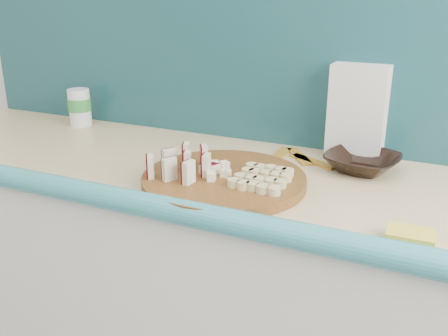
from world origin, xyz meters
The scene contains 11 objects.
kitchen_counter centered at (0.10, 1.50, 0.46)m, with size 2.20×0.63×0.91m.
backsplash centered at (0.10, 1.79, 1.16)m, with size 2.20×0.02×0.50m, color teal.
cutting_board centered at (0.15, 1.39, 0.92)m, with size 0.42×0.42×0.03m, color #49290F.
apple_wedges centered at (0.05, 1.36, 0.96)m, with size 0.14×0.16×0.06m.
apple_chunks centered at (0.13, 1.39, 0.95)m, with size 0.07×0.07×0.02m.
banana_slices centered at (0.26, 1.39, 0.95)m, with size 0.13×0.16×0.02m.
brown_bowl centered at (0.45, 1.64, 0.93)m, with size 0.19×0.19×0.05m, color black.
flour_bag centered at (0.41, 1.76, 1.05)m, with size 0.16×0.11×0.27m, color silver.
canister centered at (-0.55, 1.69, 0.98)m, with size 0.08×0.08×0.13m.
sponge centered at (0.61, 1.26, 0.92)m, with size 0.09×0.06×0.03m, color yellow.
banana_peel centered at (0.26, 1.66, 0.91)m, with size 0.20×0.17×0.01m.
Camera 1 is at (0.64, 0.32, 1.39)m, focal length 40.00 mm.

